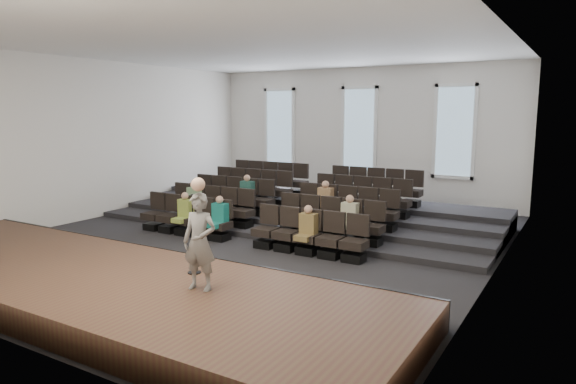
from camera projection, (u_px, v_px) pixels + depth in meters
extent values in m
plane|color=black|center=(255.00, 239.00, 13.74)|extent=(14.00, 14.00, 0.00)
cube|color=white|center=(253.00, 46.00, 12.96)|extent=(12.00, 14.00, 0.02)
cube|color=white|center=(360.00, 135.00, 19.31)|extent=(12.00, 0.04, 5.00)
cube|color=white|center=(99.00, 139.00, 16.39)|extent=(0.04, 14.00, 5.00)
cube|color=white|center=(501.00, 155.00, 10.31)|extent=(0.04, 14.00, 5.00)
cube|color=#432E1C|center=(97.00, 284.00, 9.37)|extent=(11.80, 3.60, 0.50)
cube|color=black|center=(166.00, 260.00, 10.87)|extent=(11.80, 0.06, 0.52)
cube|color=black|center=(298.00, 221.00, 15.70)|extent=(11.80, 4.80, 0.15)
cube|color=black|center=(306.00, 215.00, 16.13)|extent=(11.80, 3.75, 0.30)
cube|color=black|center=(314.00, 210.00, 16.57)|extent=(11.80, 2.70, 0.45)
cube|color=black|center=(321.00, 205.00, 17.00)|extent=(11.80, 1.65, 0.60)
cube|color=black|center=(154.00, 226.00, 14.79)|extent=(0.47, 0.43, 0.20)
cube|color=black|center=(153.00, 216.00, 14.74)|extent=(0.55, 0.50, 0.19)
cube|color=black|center=(158.00, 201.00, 14.86)|extent=(0.55, 0.08, 0.50)
cube|color=black|center=(169.00, 229.00, 14.49)|extent=(0.47, 0.43, 0.20)
cube|color=black|center=(169.00, 218.00, 14.44)|extent=(0.55, 0.50, 0.19)
cube|color=black|center=(174.00, 203.00, 14.55)|extent=(0.55, 0.08, 0.50)
cube|color=black|center=(185.00, 231.00, 14.18)|extent=(0.47, 0.43, 0.20)
cube|color=black|center=(185.00, 220.00, 14.14)|extent=(0.55, 0.50, 0.19)
cube|color=black|center=(190.00, 204.00, 14.25)|extent=(0.55, 0.08, 0.50)
cube|color=black|center=(202.00, 234.00, 13.88)|extent=(0.47, 0.43, 0.20)
cube|color=black|center=(202.00, 223.00, 13.83)|extent=(0.55, 0.50, 0.19)
cube|color=black|center=(206.00, 206.00, 13.95)|extent=(0.55, 0.08, 0.50)
cube|color=black|center=(220.00, 237.00, 13.58)|extent=(0.47, 0.43, 0.20)
cube|color=black|center=(219.00, 225.00, 13.53)|extent=(0.55, 0.50, 0.19)
cube|color=black|center=(224.00, 209.00, 13.65)|extent=(0.55, 0.08, 0.50)
cube|color=black|center=(265.00, 244.00, 12.85)|extent=(0.47, 0.43, 0.20)
cube|color=black|center=(265.00, 232.00, 12.80)|extent=(0.55, 0.50, 0.19)
cube|color=black|center=(270.00, 214.00, 12.91)|extent=(0.55, 0.08, 0.50)
cube|color=black|center=(286.00, 247.00, 12.54)|extent=(0.47, 0.43, 0.20)
cube|color=black|center=(286.00, 235.00, 12.50)|extent=(0.55, 0.50, 0.19)
cube|color=black|center=(290.00, 217.00, 12.61)|extent=(0.55, 0.08, 0.50)
cube|color=black|center=(307.00, 250.00, 12.24)|extent=(0.47, 0.43, 0.20)
cube|color=black|center=(307.00, 238.00, 12.19)|extent=(0.55, 0.50, 0.19)
cube|color=black|center=(312.00, 219.00, 12.31)|extent=(0.55, 0.08, 0.50)
cube|color=black|center=(330.00, 254.00, 11.94)|extent=(0.47, 0.43, 0.20)
cube|color=black|center=(330.00, 241.00, 11.89)|extent=(0.55, 0.50, 0.19)
cube|color=black|center=(334.00, 222.00, 12.00)|extent=(0.55, 0.08, 0.50)
cube|color=black|center=(354.00, 257.00, 11.63)|extent=(0.47, 0.43, 0.20)
cube|color=black|center=(354.00, 244.00, 11.59)|extent=(0.55, 0.50, 0.19)
cube|color=black|center=(358.00, 225.00, 11.70)|extent=(0.55, 0.08, 0.50)
cube|color=black|center=(179.00, 215.00, 15.66)|extent=(0.47, 0.43, 0.20)
cube|color=black|center=(178.00, 205.00, 15.61)|extent=(0.55, 0.50, 0.19)
cube|color=black|center=(183.00, 191.00, 15.73)|extent=(0.55, 0.08, 0.50)
cube|color=black|center=(194.00, 217.00, 15.36)|extent=(0.47, 0.43, 0.20)
cube|color=black|center=(194.00, 207.00, 15.31)|extent=(0.55, 0.50, 0.19)
cube|color=black|center=(198.00, 192.00, 15.42)|extent=(0.55, 0.08, 0.50)
cube|color=black|center=(209.00, 219.00, 15.05)|extent=(0.47, 0.43, 0.20)
cube|color=black|center=(209.00, 209.00, 15.00)|extent=(0.55, 0.50, 0.19)
cube|color=black|center=(213.00, 194.00, 15.12)|extent=(0.55, 0.08, 0.50)
cube|color=black|center=(226.00, 221.00, 14.75)|extent=(0.47, 0.43, 0.20)
cube|color=black|center=(226.00, 211.00, 14.70)|extent=(0.55, 0.50, 0.19)
cube|color=black|center=(230.00, 196.00, 14.82)|extent=(0.55, 0.08, 0.50)
cube|color=black|center=(243.00, 224.00, 14.45)|extent=(0.47, 0.43, 0.20)
cube|color=black|center=(243.00, 213.00, 14.40)|extent=(0.55, 0.50, 0.19)
cube|color=black|center=(247.00, 197.00, 14.51)|extent=(0.55, 0.08, 0.50)
cube|color=black|center=(287.00, 230.00, 13.71)|extent=(0.47, 0.43, 0.20)
cube|color=black|center=(287.00, 218.00, 13.67)|extent=(0.55, 0.50, 0.19)
cube|color=black|center=(291.00, 202.00, 13.78)|extent=(0.55, 0.08, 0.50)
cube|color=black|center=(307.00, 232.00, 13.41)|extent=(0.47, 0.43, 0.20)
cube|color=black|center=(307.00, 221.00, 13.36)|extent=(0.55, 0.50, 0.19)
cube|color=black|center=(310.00, 204.00, 13.48)|extent=(0.55, 0.08, 0.50)
cube|color=black|center=(327.00, 235.00, 13.11)|extent=(0.47, 0.43, 0.20)
cube|color=black|center=(327.00, 223.00, 13.06)|extent=(0.55, 0.50, 0.19)
cube|color=black|center=(331.00, 206.00, 13.18)|extent=(0.55, 0.08, 0.50)
cube|color=black|center=(349.00, 238.00, 12.81)|extent=(0.47, 0.43, 0.20)
cube|color=black|center=(349.00, 226.00, 12.76)|extent=(0.55, 0.50, 0.19)
cube|color=black|center=(353.00, 208.00, 12.87)|extent=(0.55, 0.08, 0.50)
cube|color=black|center=(371.00, 241.00, 12.50)|extent=(0.47, 0.43, 0.20)
cube|color=black|center=(372.00, 229.00, 12.46)|extent=(0.55, 0.50, 0.19)
cube|color=black|center=(375.00, 211.00, 12.57)|extent=(0.55, 0.08, 0.50)
cube|color=black|center=(201.00, 205.00, 16.53)|extent=(0.47, 0.42, 0.20)
cube|color=black|center=(201.00, 195.00, 16.48)|extent=(0.55, 0.50, 0.19)
cube|color=black|center=(205.00, 182.00, 16.59)|extent=(0.55, 0.08, 0.50)
cube|color=black|center=(216.00, 207.00, 16.22)|extent=(0.47, 0.42, 0.20)
cube|color=black|center=(216.00, 197.00, 16.18)|extent=(0.55, 0.50, 0.19)
cube|color=black|center=(219.00, 183.00, 16.29)|extent=(0.55, 0.08, 0.50)
cube|color=black|center=(231.00, 208.00, 15.92)|extent=(0.47, 0.42, 0.20)
cube|color=black|center=(231.00, 199.00, 15.87)|extent=(0.55, 0.50, 0.19)
cube|color=black|center=(235.00, 185.00, 15.99)|extent=(0.55, 0.08, 0.50)
cube|color=black|center=(247.00, 210.00, 15.62)|extent=(0.47, 0.42, 0.20)
cube|color=black|center=(247.00, 200.00, 15.57)|extent=(0.55, 0.50, 0.19)
cube|color=black|center=(250.00, 186.00, 15.68)|extent=(0.55, 0.08, 0.50)
cube|color=black|center=(263.00, 212.00, 15.32)|extent=(0.47, 0.42, 0.20)
cube|color=black|center=(263.00, 202.00, 15.27)|extent=(0.55, 0.50, 0.19)
cube|color=black|center=(267.00, 188.00, 15.38)|extent=(0.55, 0.08, 0.50)
cube|color=black|center=(306.00, 217.00, 14.58)|extent=(0.47, 0.42, 0.20)
cube|color=black|center=(306.00, 207.00, 14.54)|extent=(0.55, 0.50, 0.19)
cube|color=black|center=(309.00, 191.00, 14.65)|extent=(0.55, 0.08, 0.50)
cube|color=black|center=(325.00, 220.00, 14.28)|extent=(0.47, 0.42, 0.20)
cube|color=black|center=(325.00, 209.00, 14.23)|extent=(0.55, 0.50, 0.19)
cube|color=black|center=(328.00, 193.00, 14.35)|extent=(0.55, 0.08, 0.50)
cube|color=black|center=(344.00, 222.00, 13.98)|extent=(0.47, 0.42, 0.20)
cube|color=black|center=(344.00, 211.00, 13.93)|extent=(0.55, 0.50, 0.19)
cube|color=black|center=(348.00, 195.00, 14.04)|extent=(0.55, 0.08, 0.50)
cube|color=black|center=(365.00, 224.00, 13.67)|extent=(0.47, 0.42, 0.20)
cube|color=black|center=(365.00, 213.00, 13.63)|extent=(0.55, 0.50, 0.19)
cube|color=black|center=(368.00, 197.00, 13.74)|extent=(0.55, 0.08, 0.50)
cube|color=black|center=(386.00, 227.00, 13.37)|extent=(0.47, 0.42, 0.20)
cube|color=black|center=(387.00, 215.00, 13.32)|extent=(0.55, 0.50, 0.19)
cube|color=black|center=(390.00, 199.00, 13.44)|extent=(0.55, 0.08, 0.50)
cube|color=black|center=(221.00, 196.00, 17.40)|extent=(0.47, 0.42, 0.20)
cube|color=black|center=(221.00, 187.00, 17.35)|extent=(0.55, 0.50, 0.19)
cube|color=black|center=(225.00, 174.00, 17.46)|extent=(0.55, 0.08, 0.50)
cube|color=black|center=(236.00, 197.00, 17.09)|extent=(0.47, 0.42, 0.20)
cube|color=black|center=(235.00, 188.00, 17.04)|extent=(0.55, 0.50, 0.19)
cube|color=black|center=(239.00, 175.00, 17.16)|extent=(0.55, 0.08, 0.50)
cube|color=black|center=(250.00, 199.00, 16.79)|extent=(0.47, 0.42, 0.20)
cube|color=black|center=(250.00, 189.00, 16.74)|extent=(0.55, 0.50, 0.19)
cube|color=black|center=(254.00, 176.00, 16.86)|extent=(0.55, 0.08, 0.50)
cube|color=black|center=(266.00, 200.00, 16.49)|extent=(0.47, 0.42, 0.20)
cube|color=black|center=(266.00, 191.00, 16.44)|extent=(0.55, 0.50, 0.19)
cube|color=black|center=(269.00, 177.00, 16.55)|extent=(0.55, 0.08, 0.50)
cube|color=black|center=(282.00, 202.00, 16.18)|extent=(0.47, 0.42, 0.20)
cube|color=black|center=(282.00, 192.00, 16.14)|extent=(0.55, 0.50, 0.19)
cube|color=black|center=(285.00, 179.00, 16.25)|extent=(0.55, 0.08, 0.50)
cube|color=black|center=(323.00, 206.00, 15.45)|extent=(0.47, 0.42, 0.20)
cube|color=black|center=(323.00, 196.00, 15.40)|extent=(0.55, 0.50, 0.19)
cube|color=black|center=(326.00, 182.00, 15.52)|extent=(0.55, 0.08, 0.50)
cube|color=black|center=(341.00, 208.00, 15.15)|extent=(0.47, 0.42, 0.20)
cube|color=black|center=(341.00, 198.00, 15.10)|extent=(0.55, 0.50, 0.19)
cube|color=black|center=(344.00, 183.00, 15.22)|extent=(0.55, 0.08, 0.50)
cube|color=black|center=(360.00, 210.00, 14.85)|extent=(0.47, 0.42, 0.20)
cube|color=black|center=(360.00, 200.00, 14.80)|extent=(0.55, 0.50, 0.19)
cube|color=black|center=(363.00, 185.00, 14.91)|extent=(0.55, 0.08, 0.50)
cube|color=black|center=(379.00, 212.00, 14.54)|extent=(0.47, 0.42, 0.20)
cube|color=black|center=(379.00, 201.00, 14.50)|extent=(0.55, 0.50, 0.19)
cube|color=black|center=(382.00, 186.00, 14.61)|extent=(0.55, 0.08, 0.50)
cube|color=black|center=(400.00, 214.00, 14.24)|extent=(0.47, 0.42, 0.20)
cube|color=black|center=(400.00, 203.00, 14.19)|extent=(0.55, 0.50, 0.19)
cube|color=black|center=(403.00, 188.00, 14.31)|extent=(0.55, 0.08, 0.50)
cube|color=black|center=(239.00, 188.00, 18.26)|extent=(0.47, 0.42, 0.20)
cube|color=black|center=(239.00, 179.00, 18.22)|extent=(0.55, 0.50, 0.19)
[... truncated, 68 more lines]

